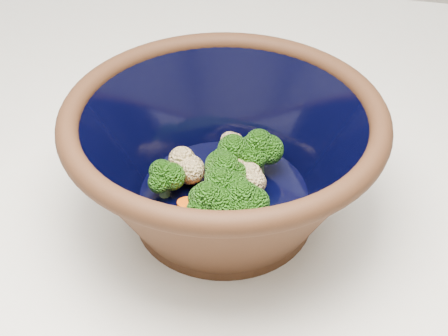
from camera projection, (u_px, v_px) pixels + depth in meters
mixing_bowl at (224, 158)px, 0.60m from camera, size 0.33×0.33×0.13m
vegetable_pile at (228, 178)px, 0.60m from camera, size 0.13×0.15×0.06m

